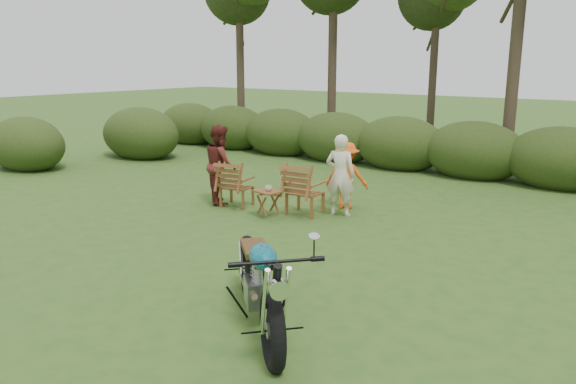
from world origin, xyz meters
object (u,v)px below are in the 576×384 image
Objects in this scene: lawn_chair_right at (305,214)px; child at (346,208)px; motorcycle at (259,323)px; cup at (268,188)px; side_table at (268,204)px; adult_b at (222,202)px; lawn_chair_left at (237,206)px; adult_a at (340,215)px.

child is (0.40, 0.84, 0.00)m from lawn_chair_right.
cup is (-2.58, 3.43, 0.55)m from motorcycle.
motorcycle is 4.32m from side_table.
adult_b is (-1.47, 0.31, -0.55)m from cup.
lawn_chair_right is 0.76m from side_table.
cup is (1.02, -0.28, 0.55)m from lawn_chair_left.
adult_a is 1.17× the size of child.
child is at bearing -120.80° from lawn_chair_right.
adult_a reaches higher than child.
lawn_chair_left is 0.58× the size of adult_b.
motorcycle is 4.63m from adult_a.
motorcycle is at bearing -53.01° from cup.
adult_a is at bearing 42.00° from side_table.
adult_b is (-1.88, -0.27, 0.00)m from lawn_chair_right.
adult_b is at bearing -16.80° from lawn_chair_left.
cup is at bearing 46.02° from child.
lawn_chair_right is at bearing -131.03° from adult_b.
motorcycle is at bearing 95.69° from child.
side_table is at bearing 146.75° from cup.
adult_a reaches higher than lawn_chair_right.
lawn_chair_right is at bearing 52.39° from side_table.
motorcycle is 5.17m from lawn_chair_left.
lawn_chair_left is 0.45m from adult_b.
adult_b is at bearing 2.56° from lawn_chair_right.
side_table is 1.37m from adult_a.
adult_a is 0.96× the size of adult_b.
side_table is at bearing 45.03° from child.
side_table is (-2.60, 3.44, 0.25)m from motorcycle.
cup is 0.08× the size of adult_b.
adult_b is 2.54m from child.
side_table is 0.39× the size of child.
child is (-0.17, 0.51, 0.00)m from adult_a.
adult_a reaches higher than lawn_chair_left.
adult_b is at bearing 179.11° from motorcycle.
child is (-1.77, 4.85, 0.00)m from motorcycle.
lawn_chair_left is at bearing 164.76° from cup.
motorcycle is 2.38× the size of lawn_chair_right.
side_table is 0.30m from cup.
lawn_chair_right is 0.75× the size of child.
motorcycle is at bearing 121.70° from lawn_chair_left.
lawn_chair_right is at bearing 15.91° from adult_a.
adult_a is at bearing 152.12° from motorcycle.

